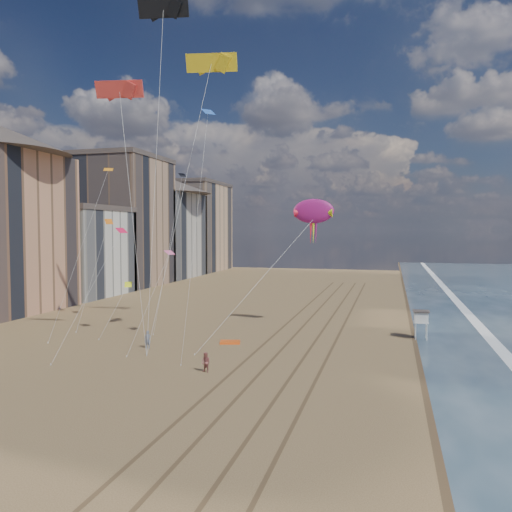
{
  "coord_description": "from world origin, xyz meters",
  "views": [
    {
      "loc": [
        12.13,
        -28.34,
        12.45
      ],
      "look_at": [
        -2.71,
        26.0,
        9.5
      ],
      "focal_mm": 35.0,
      "sensor_mm": 36.0,
      "label": 1
    }
  ],
  "objects_px": {
    "show_kite": "(313,212)",
    "lifeguard_stand": "(421,317)",
    "grounded_kite": "(230,342)",
    "kite_flyer_b": "(206,362)",
    "kite_flyer_a": "(148,340)"
  },
  "relations": [
    {
      "from": "kite_flyer_a",
      "to": "kite_flyer_b",
      "type": "height_order",
      "value": "kite_flyer_a"
    },
    {
      "from": "lifeguard_stand",
      "to": "show_kite",
      "type": "bearing_deg",
      "value": 170.71
    },
    {
      "from": "grounded_kite",
      "to": "kite_flyer_b",
      "type": "relative_size",
      "value": 1.22
    },
    {
      "from": "lifeguard_stand",
      "to": "kite_flyer_a",
      "type": "relative_size",
      "value": 1.75
    },
    {
      "from": "lifeguard_stand",
      "to": "grounded_kite",
      "type": "distance_m",
      "value": 21.89
    },
    {
      "from": "lifeguard_stand",
      "to": "kite_flyer_a",
      "type": "distance_m",
      "value": 30.58
    },
    {
      "from": "show_kite",
      "to": "lifeguard_stand",
      "type": "bearing_deg",
      "value": -9.29
    },
    {
      "from": "show_kite",
      "to": "kite_flyer_b",
      "type": "bearing_deg",
      "value": -106.25
    },
    {
      "from": "lifeguard_stand",
      "to": "grounded_kite",
      "type": "height_order",
      "value": "lifeguard_stand"
    },
    {
      "from": "kite_flyer_a",
      "to": "kite_flyer_b",
      "type": "relative_size",
      "value": 1.05
    },
    {
      "from": "grounded_kite",
      "to": "show_kite",
      "type": "xyz_separation_m",
      "value": [
        7.62,
        9.81,
        14.59
      ]
    },
    {
      "from": "lifeguard_stand",
      "to": "kite_flyer_b",
      "type": "height_order",
      "value": "lifeguard_stand"
    },
    {
      "from": "lifeguard_stand",
      "to": "grounded_kite",
      "type": "relative_size",
      "value": 1.5
    },
    {
      "from": "show_kite",
      "to": "grounded_kite",
      "type": "bearing_deg",
      "value": -127.84
    },
    {
      "from": "lifeguard_stand",
      "to": "show_kite",
      "type": "height_order",
      "value": "show_kite"
    }
  ]
}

